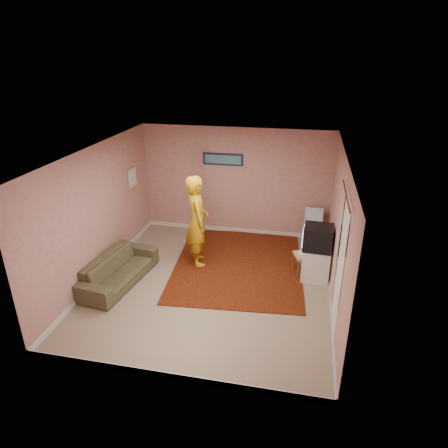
% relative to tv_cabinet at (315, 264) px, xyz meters
% --- Properties ---
extents(ground, '(5.00, 5.00, 0.00)m').
position_rel_tv_cabinet_xyz_m(ground, '(-1.95, -0.61, -0.34)').
color(ground, tan).
rests_on(ground, ground).
extents(wall_back, '(4.50, 0.02, 2.60)m').
position_rel_tv_cabinet_xyz_m(wall_back, '(-1.95, 1.89, 0.96)').
color(wall_back, tan).
rests_on(wall_back, ground).
extents(wall_front, '(4.50, 0.02, 2.60)m').
position_rel_tv_cabinet_xyz_m(wall_front, '(-1.95, -3.11, 0.96)').
color(wall_front, tan).
rests_on(wall_front, ground).
extents(wall_left, '(0.02, 5.00, 2.60)m').
position_rel_tv_cabinet_xyz_m(wall_left, '(-4.20, -0.61, 0.96)').
color(wall_left, tan).
rests_on(wall_left, ground).
extents(wall_right, '(0.02, 5.00, 2.60)m').
position_rel_tv_cabinet_xyz_m(wall_right, '(0.30, -0.61, 0.96)').
color(wall_right, tan).
rests_on(wall_right, ground).
extents(ceiling, '(4.50, 5.00, 0.02)m').
position_rel_tv_cabinet_xyz_m(ceiling, '(-1.95, -0.61, 2.26)').
color(ceiling, silver).
rests_on(ceiling, wall_back).
extents(baseboard_back, '(4.50, 0.02, 0.10)m').
position_rel_tv_cabinet_xyz_m(baseboard_back, '(-1.95, 1.88, -0.29)').
color(baseboard_back, silver).
rests_on(baseboard_back, ground).
extents(baseboard_front, '(4.50, 0.02, 0.10)m').
position_rel_tv_cabinet_xyz_m(baseboard_front, '(-1.95, -3.10, -0.29)').
color(baseboard_front, silver).
rests_on(baseboard_front, ground).
extents(baseboard_left, '(0.02, 5.00, 0.10)m').
position_rel_tv_cabinet_xyz_m(baseboard_left, '(-4.19, -0.61, -0.29)').
color(baseboard_left, silver).
rests_on(baseboard_left, ground).
extents(baseboard_right, '(0.02, 5.00, 0.10)m').
position_rel_tv_cabinet_xyz_m(baseboard_right, '(0.29, -0.61, -0.29)').
color(baseboard_right, silver).
rests_on(baseboard_right, ground).
extents(window, '(0.01, 1.10, 1.50)m').
position_rel_tv_cabinet_xyz_m(window, '(0.29, -1.51, 1.11)').
color(window, black).
rests_on(window, wall_right).
extents(curtain_sheer, '(0.01, 0.75, 2.10)m').
position_rel_tv_cabinet_xyz_m(curtain_sheer, '(0.28, -1.66, 0.91)').
color(curtain_sheer, white).
rests_on(curtain_sheer, wall_right).
extents(curtain_floral, '(0.01, 0.35, 2.10)m').
position_rel_tv_cabinet_xyz_m(curtain_floral, '(0.26, -0.96, 0.91)').
color(curtain_floral, beige).
rests_on(curtain_floral, wall_right).
extents(curtain_rod, '(0.02, 1.40, 0.02)m').
position_rel_tv_cabinet_xyz_m(curtain_rod, '(0.25, -1.51, 1.98)').
color(curtain_rod, brown).
rests_on(curtain_rod, wall_right).
extents(picture_back, '(0.95, 0.04, 0.28)m').
position_rel_tv_cabinet_xyz_m(picture_back, '(-2.25, 1.85, 1.51)').
color(picture_back, '#151A3A').
rests_on(picture_back, wall_back).
extents(picture_left, '(0.04, 0.38, 0.42)m').
position_rel_tv_cabinet_xyz_m(picture_left, '(-4.17, 0.99, 1.21)').
color(picture_left, '#CEBC8D').
rests_on(picture_left, wall_left).
extents(area_rug, '(2.91, 3.51, 0.02)m').
position_rel_tv_cabinet_xyz_m(area_rug, '(-1.58, 0.24, -0.33)').
color(area_rug, '#320605').
rests_on(area_rug, ground).
extents(tv_cabinet, '(0.53, 0.48, 0.67)m').
position_rel_tv_cabinet_xyz_m(tv_cabinet, '(0.00, 0.00, 0.00)').
color(tv_cabinet, silver).
rests_on(tv_cabinet, ground).
extents(crt_tv, '(0.58, 0.52, 0.47)m').
position_rel_tv_cabinet_xyz_m(crt_tv, '(-0.01, 0.00, 0.57)').
color(crt_tv, black).
rests_on(crt_tv, tv_cabinet).
extents(chair_a, '(0.41, 0.40, 0.47)m').
position_rel_tv_cabinet_xyz_m(chair_a, '(-0.06, 1.54, 0.19)').
color(chair_a, '#A38B4F').
rests_on(chair_a, ground).
extents(dvd_player, '(0.35, 0.26, 0.06)m').
position_rel_tv_cabinet_xyz_m(dvd_player, '(-0.06, 1.54, 0.13)').
color(dvd_player, '#B1B1B6').
rests_on(dvd_player, chair_a).
extents(blue_throw, '(0.40, 0.05, 0.42)m').
position_rel_tv_cabinet_xyz_m(blue_throw, '(-0.06, 1.59, 0.36)').
color(blue_throw, '#8FBEEA').
rests_on(blue_throw, chair_a).
extents(chair_b, '(0.48, 0.49, 0.48)m').
position_rel_tv_cabinet_xyz_m(chair_b, '(-0.22, 0.14, 0.20)').
color(chair_b, '#A38B4F').
rests_on(chair_b, ground).
extents(game_console, '(0.26, 0.22, 0.05)m').
position_rel_tv_cabinet_xyz_m(game_console, '(-0.22, 0.14, 0.14)').
color(game_console, silver).
rests_on(game_console, chair_b).
extents(sofa, '(0.99, 1.98, 0.55)m').
position_rel_tv_cabinet_xyz_m(sofa, '(-3.75, -0.91, -0.06)').
color(sofa, '#4A442D').
rests_on(sofa, ground).
extents(person, '(0.71, 0.83, 1.94)m').
position_rel_tv_cabinet_xyz_m(person, '(-2.44, 0.17, 0.63)').
color(person, '#C59212').
rests_on(person, ground).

